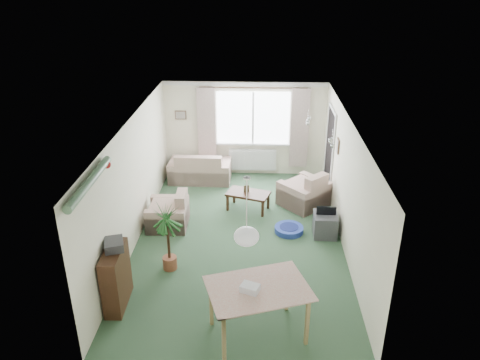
{
  "coord_description": "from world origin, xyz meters",
  "views": [
    {
      "loc": [
        0.34,
        -7.91,
        4.93
      ],
      "look_at": [
        0.0,
        0.3,
        1.15
      ],
      "focal_mm": 35.0,
      "sensor_mm": 36.0,
      "label": 1
    }
  ],
  "objects_px": {
    "sofa": "(200,166)",
    "armchair_left": "(167,209)",
    "armchair_corner": "(304,188)",
    "dining_table": "(258,312)",
    "coffee_table": "(248,201)",
    "tv_cube": "(325,225)",
    "pet_bed": "(289,229)",
    "houseplant": "(168,238)",
    "bookshelf": "(116,278)"
  },
  "relations": [
    {
      "from": "armchair_left",
      "to": "tv_cube",
      "type": "xyz_separation_m",
      "value": [
        3.2,
        -0.24,
        -0.15
      ]
    },
    {
      "from": "armchair_left",
      "to": "bookshelf",
      "type": "relative_size",
      "value": 0.85
    },
    {
      "from": "sofa",
      "to": "coffee_table",
      "type": "distance_m",
      "value": 1.95
    },
    {
      "from": "sofa",
      "to": "coffee_table",
      "type": "xyz_separation_m",
      "value": [
        1.24,
        -1.5,
        -0.17
      ]
    },
    {
      "from": "coffee_table",
      "to": "houseplant",
      "type": "distance_m",
      "value": 2.68
    },
    {
      "from": "armchair_corner",
      "to": "houseplant",
      "type": "height_order",
      "value": "houseplant"
    },
    {
      "from": "coffee_table",
      "to": "dining_table",
      "type": "distance_m",
      "value": 3.87
    },
    {
      "from": "armchair_corner",
      "to": "armchair_left",
      "type": "xyz_separation_m",
      "value": [
        -2.88,
        -1.05,
        -0.03
      ]
    },
    {
      "from": "pet_bed",
      "to": "houseplant",
      "type": "bearing_deg",
      "value": -148.43
    },
    {
      "from": "armchair_left",
      "to": "pet_bed",
      "type": "xyz_separation_m",
      "value": [
        2.49,
        -0.16,
        -0.32
      ]
    },
    {
      "from": "sofa",
      "to": "bookshelf",
      "type": "xyz_separation_m",
      "value": [
        -0.74,
        -4.76,
        0.12
      ]
    },
    {
      "from": "armchair_corner",
      "to": "pet_bed",
      "type": "bearing_deg",
      "value": 29.26
    },
    {
      "from": "houseplant",
      "to": "tv_cube",
      "type": "relative_size",
      "value": 2.49
    },
    {
      "from": "sofa",
      "to": "armchair_left",
      "type": "distance_m",
      "value": 2.31
    },
    {
      "from": "armchair_left",
      "to": "dining_table",
      "type": "height_order",
      "value": "dining_table"
    },
    {
      "from": "coffee_table",
      "to": "houseplant",
      "type": "bearing_deg",
      "value": -120.24
    },
    {
      "from": "coffee_table",
      "to": "houseplant",
      "type": "relative_size",
      "value": 0.72
    },
    {
      "from": "armchair_left",
      "to": "bookshelf",
      "type": "xyz_separation_m",
      "value": [
        -0.34,
        -2.49,
        0.12
      ]
    },
    {
      "from": "sofa",
      "to": "dining_table",
      "type": "relative_size",
      "value": 1.16
    },
    {
      "from": "armchair_left",
      "to": "dining_table",
      "type": "bearing_deg",
      "value": 30.19
    },
    {
      "from": "pet_bed",
      "to": "tv_cube",
      "type": "bearing_deg",
      "value": -6.25
    },
    {
      "from": "armchair_left",
      "to": "sofa",
      "type": "bearing_deg",
      "value": 168.81
    },
    {
      "from": "armchair_corner",
      "to": "houseplant",
      "type": "xyz_separation_m",
      "value": [
        -2.58,
        -2.56,
        0.22
      ]
    },
    {
      "from": "houseplant",
      "to": "dining_table",
      "type": "bearing_deg",
      "value": -44.97
    },
    {
      "from": "armchair_left",
      "to": "coffee_table",
      "type": "xyz_separation_m",
      "value": [
        1.64,
        0.78,
        -0.17
      ]
    },
    {
      "from": "armchair_left",
      "to": "dining_table",
      "type": "distance_m",
      "value": 3.61
    },
    {
      "from": "tv_cube",
      "to": "houseplant",
      "type": "bearing_deg",
      "value": -154.6
    },
    {
      "from": "sofa",
      "to": "tv_cube",
      "type": "height_order",
      "value": "sofa"
    },
    {
      "from": "coffee_table",
      "to": "bookshelf",
      "type": "distance_m",
      "value": 3.83
    },
    {
      "from": "sofa",
      "to": "armchair_left",
      "type": "relative_size",
      "value": 1.79
    },
    {
      "from": "armchair_corner",
      "to": "pet_bed",
      "type": "height_order",
      "value": "armchair_corner"
    },
    {
      "from": "tv_cube",
      "to": "armchair_corner",
      "type": "bearing_deg",
      "value": 105.51
    },
    {
      "from": "coffee_table",
      "to": "dining_table",
      "type": "bearing_deg",
      "value": -86.42
    },
    {
      "from": "coffee_table",
      "to": "tv_cube",
      "type": "relative_size",
      "value": 1.8
    },
    {
      "from": "armchair_corner",
      "to": "dining_table",
      "type": "relative_size",
      "value": 0.71
    },
    {
      "from": "armchair_corner",
      "to": "dining_table",
      "type": "xyz_separation_m",
      "value": [
        -1.01,
        -4.13,
        -0.01
      ]
    },
    {
      "from": "coffee_table",
      "to": "tv_cube",
      "type": "distance_m",
      "value": 1.86
    },
    {
      "from": "armchair_left",
      "to": "houseplant",
      "type": "height_order",
      "value": "houseplant"
    },
    {
      "from": "sofa",
      "to": "bookshelf",
      "type": "distance_m",
      "value": 4.82
    },
    {
      "from": "armchair_left",
      "to": "coffee_table",
      "type": "relative_size",
      "value": 0.93
    },
    {
      "from": "armchair_left",
      "to": "coffee_table",
      "type": "distance_m",
      "value": 1.82
    },
    {
      "from": "armchair_corner",
      "to": "dining_table",
      "type": "height_order",
      "value": "armchair_corner"
    },
    {
      "from": "houseplant",
      "to": "tv_cube",
      "type": "bearing_deg",
      "value": 23.65
    },
    {
      "from": "houseplant",
      "to": "pet_bed",
      "type": "relative_size",
      "value": 2.17
    },
    {
      "from": "armchair_corner",
      "to": "houseplant",
      "type": "bearing_deg",
      "value": 1.83
    },
    {
      "from": "coffee_table",
      "to": "dining_table",
      "type": "relative_size",
      "value": 0.7
    },
    {
      "from": "tv_cube",
      "to": "coffee_table",
      "type": "bearing_deg",
      "value": 148.72
    },
    {
      "from": "sofa",
      "to": "armchair_left",
      "type": "bearing_deg",
      "value": 81.01
    },
    {
      "from": "armchair_left",
      "to": "dining_table",
      "type": "xyz_separation_m",
      "value": [
        1.88,
        -3.08,
        0.03
      ]
    },
    {
      "from": "sofa",
      "to": "coffee_table",
      "type": "bearing_deg",
      "value": 130.57
    }
  ]
}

